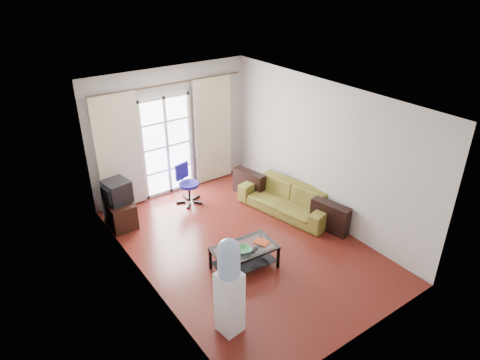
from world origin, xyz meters
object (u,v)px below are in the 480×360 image
Objects in this scene: crt_tv at (116,192)px; task_chair at (188,191)px; coffee_table at (244,255)px; sofa at (287,199)px; tv_stand at (120,214)px; water_cooler at (229,285)px.

task_chair is at bearing -8.81° from crt_tv.
coffee_table is 1.28× the size of task_chair.
sofa is 3.26m from tv_stand.
water_cooler is (-0.93, -0.95, 0.51)m from coffee_table.
tv_stand is at bearing 86.36° from water_cooler.
sofa is 1.99m from coffee_table.
crt_tv is at bearing 86.62° from tv_stand.
water_cooler is (-1.25, -3.40, 0.53)m from task_chair.
water_cooler reaches higher than coffee_table.
crt_tv is 0.61× the size of task_chair.
tv_stand is at bearing 165.53° from task_chair.
crt_tv is (-2.92, 1.50, 0.42)m from sofa.
sofa is 3.32m from water_cooler.
sofa is 3.30m from crt_tv.
water_cooler reaches higher than crt_tv.
coffee_table is 1.59× the size of tv_stand.
coffee_table is 2.76m from crt_tv.
coffee_table is (-1.74, -0.97, -0.02)m from sofa.
sofa is 4.07× the size of crt_tv.
sofa is at bearing -61.90° from task_chair.
task_chair reaches higher than sofa.
crt_tv is at bearing 86.25° from water_cooler.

